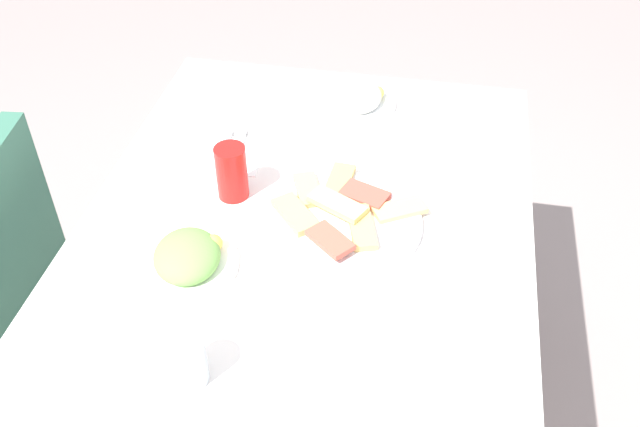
% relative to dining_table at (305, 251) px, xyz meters
% --- Properties ---
extents(ground_plane, '(6.00, 6.00, 0.00)m').
position_rel_dining_table_xyz_m(ground_plane, '(0.00, 0.00, -0.68)').
color(ground_plane, gray).
extents(dining_table, '(1.22, 0.92, 0.75)m').
position_rel_dining_table_xyz_m(dining_table, '(0.00, 0.00, 0.00)').
color(dining_table, white).
rests_on(dining_table, ground_plane).
extents(pide_platter, '(0.33, 0.33, 0.04)m').
position_rel_dining_table_xyz_m(pide_platter, '(0.02, -0.07, 0.09)').
color(pide_platter, white).
rests_on(pide_platter, dining_table).
extents(salad_plate_greens, '(0.19, 0.19, 0.06)m').
position_rel_dining_table_xyz_m(salad_plate_greens, '(-0.16, 0.19, 0.10)').
color(salad_plate_greens, white).
rests_on(salad_plate_greens, dining_table).
extents(salad_plate_rice, '(0.20, 0.20, 0.06)m').
position_rel_dining_table_xyz_m(salad_plate_rice, '(0.46, -0.04, 0.10)').
color(salad_plate_rice, white).
rests_on(salad_plate_rice, dining_table).
extents(soda_can, '(0.09, 0.09, 0.12)m').
position_rel_dining_table_xyz_m(soda_can, '(0.07, 0.17, 0.14)').
color(soda_can, red).
rests_on(soda_can, dining_table).
extents(drinking_glass, '(0.07, 0.07, 0.09)m').
position_rel_dining_table_xyz_m(drinking_glass, '(-0.40, 0.11, 0.12)').
color(drinking_glass, silver).
rests_on(drinking_glass, dining_table).
extents(paper_napkin, '(0.16, 0.16, 0.00)m').
position_rel_dining_table_xyz_m(paper_napkin, '(0.20, 0.22, 0.08)').
color(paper_napkin, white).
rests_on(paper_napkin, dining_table).
extents(fork, '(0.20, 0.04, 0.00)m').
position_rel_dining_table_xyz_m(fork, '(0.20, 0.20, 0.08)').
color(fork, silver).
rests_on(fork, paper_napkin).
extents(spoon, '(0.18, 0.03, 0.00)m').
position_rel_dining_table_xyz_m(spoon, '(0.20, 0.23, 0.08)').
color(spoon, silver).
rests_on(spoon, paper_napkin).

